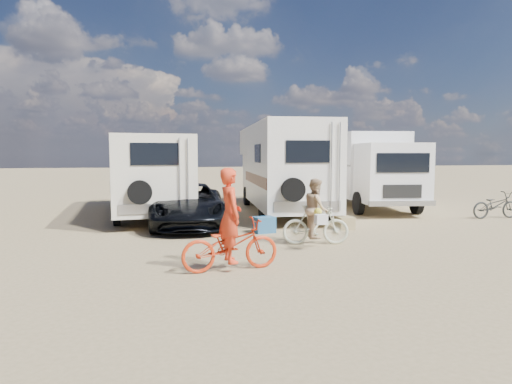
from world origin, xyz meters
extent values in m
plane|color=#9A835C|center=(0.00, 0.00, 0.00)|extent=(140.00, 140.00, 0.00)
imported|color=black|center=(-3.88, 3.90, 0.70)|extent=(2.66, 5.21, 1.41)
imported|color=red|center=(-3.40, -1.98, 0.53)|extent=(2.10, 0.96, 1.07)
imported|color=beige|center=(-0.79, 0.14, 0.53)|extent=(1.82, 0.82, 1.05)
imported|color=red|center=(-3.40, -1.98, 0.97)|extent=(0.55, 0.76, 1.94)
imported|color=tan|center=(-0.79, 0.14, 0.79)|extent=(0.73, 0.87, 1.58)
imported|color=black|center=(7.36, 3.20, 0.50)|extent=(1.90, 0.67, 1.00)
cube|color=#265781|center=(-1.72, 2.14, 0.24)|extent=(0.68, 0.55, 0.49)
cube|color=#8F7D51|center=(0.93, 2.18, 0.20)|extent=(0.54, 0.54, 0.40)
camera|label=1|loc=(-4.76, -10.80, 2.40)|focal=30.91mm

